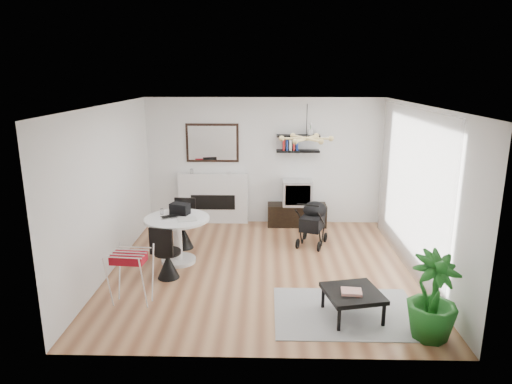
{
  "coord_description": "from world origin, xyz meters",
  "views": [
    {
      "loc": [
        0.07,
        -7.1,
        3.17
      ],
      "look_at": [
        -0.12,
        0.4,
        1.22
      ],
      "focal_mm": 32.0,
      "sensor_mm": 36.0,
      "label": 1
    }
  ],
  "objects_px": {
    "dining_table": "(177,233)",
    "potted_plant": "(433,297)",
    "tv_console": "(297,215)",
    "drying_rack": "(131,276)",
    "fireplace": "(213,192)",
    "stroller": "(313,224)",
    "coffee_table": "(353,294)",
    "crt_tv": "(297,192)"
  },
  "relations": [
    {
      "from": "crt_tv",
      "to": "dining_table",
      "type": "bearing_deg",
      "value": -136.74
    },
    {
      "from": "drying_rack",
      "to": "potted_plant",
      "type": "xyz_separation_m",
      "value": [
        3.92,
        -0.76,
        0.13
      ]
    },
    {
      "from": "tv_console",
      "to": "stroller",
      "type": "xyz_separation_m",
      "value": [
        0.23,
        -1.11,
        0.16
      ]
    },
    {
      "from": "crt_tv",
      "to": "dining_table",
      "type": "height_order",
      "value": "crt_tv"
    },
    {
      "from": "dining_table",
      "to": "drying_rack",
      "type": "relative_size",
      "value": 1.38
    },
    {
      "from": "stroller",
      "to": "drying_rack",
      "type": "bearing_deg",
      "value": -119.2
    },
    {
      "from": "stroller",
      "to": "potted_plant",
      "type": "height_order",
      "value": "potted_plant"
    },
    {
      "from": "tv_console",
      "to": "drying_rack",
      "type": "bearing_deg",
      "value": -125.75
    },
    {
      "from": "dining_table",
      "to": "potted_plant",
      "type": "distance_m",
      "value": 4.2
    },
    {
      "from": "tv_console",
      "to": "drying_rack",
      "type": "height_order",
      "value": "drying_rack"
    },
    {
      "from": "tv_console",
      "to": "dining_table",
      "type": "xyz_separation_m",
      "value": [
        -2.17,
        -2.04,
        0.3
      ]
    },
    {
      "from": "drying_rack",
      "to": "fireplace",
      "type": "bearing_deg",
      "value": 83.62
    },
    {
      "from": "stroller",
      "to": "potted_plant",
      "type": "relative_size",
      "value": 0.83
    },
    {
      "from": "fireplace",
      "to": "crt_tv",
      "type": "xyz_separation_m",
      "value": [
        1.8,
        -0.15,
        0.05
      ]
    },
    {
      "from": "fireplace",
      "to": "tv_console",
      "type": "bearing_deg",
      "value": -4.78
    },
    {
      "from": "fireplace",
      "to": "drying_rack",
      "type": "height_order",
      "value": "fireplace"
    },
    {
      "from": "dining_table",
      "to": "potted_plant",
      "type": "bearing_deg",
      "value": -32.37
    },
    {
      "from": "tv_console",
      "to": "crt_tv",
      "type": "height_order",
      "value": "crt_tv"
    },
    {
      "from": "tv_console",
      "to": "potted_plant",
      "type": "xyz_separation_m",
      "value": [
        1.38,
        -4.29,
        0.32
      ]
    },
    {
      "from": "fireplace",
      "to": "crt_tv",
      "type": "distance_m",
      "value": 1.81
    },
    {
      "from": "dining_table",
      "to": "potted_plant",
      "type": "relative_size",
      "value": 1.01
    },
    {
      "from": "tv_console",
      "to": "stroller",
      "type": "relative_size",
      "value": 1.36
    },
    {
      "from": "crt_tv",
      "to": "stroller",
      "type": "bearing_deg",
      "value": -77.85
    },
    {
      "from": "fireplace",
      "to": "drying_rack",
      "type": "xyz_separation_m",
      "value": [
        -0.73,
        -3.68,
        -0.27
      ]
    },
    {
      "from": "tv_console",
      "to": "stroller",
      "type": "distance_m",
      "value": 1.15
    },
    {
      "from": "dining_table",
      "to": "stroller",
      "type": "bearing_deg",
      "value": 21.12
    },
    {
      "from": "fireplace",
      "to": "dining_table",
      "type": "relative_size",
      "value": 1.96
    },
    {
      "from": "fireplace",
      "to": "crt_tv",
      "type": "relative_size",
      "value": 3.53
    },
    {
      "from": "tv_console",
      "to": "potted_plant",
      "type": "distance_m",
      "value": 4.52
    },
    {
      "from": "tv_console",
      "to": "drying_rack",
      "type": "xyz_separation_m",
      "value": [
        -2.54,
        -3.53,
        0.19
      ]
    },
    {
      "from": "tv_console",
      "to": "potted_plant",
      "type": "bearing_deg",
      "value": -72.2
    },
    {
      "from": "fireplace",
      "to": "potted_plant",
      "type": "xyz_separation_m",
      "value": [
        3.19,
        -4.44,
        -0.14
      ]
    },
    {
      "from": "drying_rack",
      "to": "coffee_table",
      "type": "relative_size",
      "value": 0.94
    },
    {
      "from": "drying_rack",
      "to": "stroller",
      "type": "bearing_deg",
      "value": 45.95
    },
    {
      "from": "fireplace",
      "to": "stroller",
      "type": "xyz_separation_m",
      "value": [
        2.04,
        -1.26,
        -0.29
      ]
    },
    {
      "from": "tv_console",
      "to": "drying_rack",
      "type": "distance_m",
      "value": 4.36
    },
    {
      "from": "dining_table",
      "to": "tv_console",
      "type": "bearing_deg",
      "value": 43.25
    },
    {
      "from": "potted_plant",
      "to": "tv_console",
      "type": "bearing_deg",
      "value": 107.8
    },
    {
      "from": "fireplace",
      "to": "potted_plant",
      "type": "distance_m",
      "value": 5.47
    },
    {
      "from": "tv_console",
      "to": "stroller",
      "type": "bearing_deg",
      "value": -78.09
    },
    {
      "from": "fireplace",
      "to": "drying_rack",
      "type": "bearing_deg",
      "value": -101.27
    },
    {
      "from": "stroller",
      "to": "potted_plant",
      "type": "bearing_deg",
      "value": -50.48
    }
  ]
}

